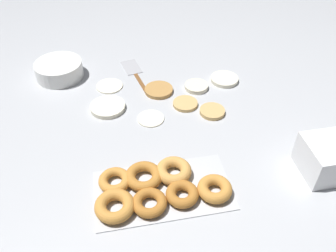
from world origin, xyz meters
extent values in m
plane|color=#B2B5BA|center=(0.00, 0.00, 0.00)|extent=(3.00, 3.00, 0.00)
cylinder|color=tan|center=(0.03, 0.06, 0.01)|extent=(0.08, 0.08, 0.01)
cylinder|color=silver|center=(-0.21, 0.22, 0.00)|extent=(0.10, 0.10, 0.01)
cylinder|color=silver|center=(0.21, 0.17, 0.01)|extent=(0.10, 0.10, 0.01)
cylinder|color=beige|center=(0.10, 0.15, 0.01)|extent=(0.08, 0.08, 0.02)
cylinder|color=silver|center=(-0.23, 0.09, 0.01)|extent=(0.12, 0.12, 0.02)
cylinder|color=#B27F42|center=(-0.04, 0.15, 0.01)|extent=(0.10, 0.10, 0.01)
cylinder|color=silver|center=(-0.09, 0.01, 0.00)|extent=(0.09, 0.09, 0.01)
cylinder|color=tan|center=(0.11, 0.00, 0.01)|extent=(0.08, 0.08, 0.01)
cube|color=silver|center=(-0.11, -0.29, 0.00)|extent=(0.36, 0.19, 0.01)
torus|color=#C68438|center=(-0.23, -0.33, 0.02)|extent=(0.10, 0.10, 0.03)
torus|color=#AD6B28|center=(-0.15, -0.33, 0.02)|extent=(0.09, 0.09, 0.03)
torus|color=#AD6B28|center=(-0.06, -0.32, 0.02)|extent=(0.09, 0.09, 0.03)
torus|color=#C68438|center=(0.02, -0.32, 0.02)|extent=(0.09, 0.09, 0.03)
torus|color=#C68438|center=(-0.23, -0.24, 0.02)|extent=(0.09, 0.09, 0.02)
torus|color=#B7752D|center=(-0.15, -0.25, 0.02)|extent=(0.10, 0.10, 0.03)
torus|color=#D19347|center=(-0.07, -0.24, 0.02)|extent=(0.10, 0.10, 0.03)
cylinder|color=white|center=(-0.39, 0.32, 0.03)|extent=(0.17, 0.17, 0.06)
cube|color=white|center=(0.34, -0.30, 0.01)|extent=(0.12, 0.13, 0.02)
cube|color=white|center=(0.34, -0.30, 0.04)|extent=(0.12, 0.13, 0.02)
cube|color=white|center=(0.34, -0.30, 0.06)|extent=(0.12, 0.13, 0.02)
cube|color=white|center=(0.34, -0.30, 0.09)|extent=(0.12, 0.13, 0.02)
cube|color=brown|center=(-0.10, 0.22, 0.00)|extent=(0.04, 0.13, 0.01)
cube|color=#A8A8AD|center=(-0.12, 0.33, 0.00)|extent=(0.08, 0.11, 0.01)
camera|label=1|loc=(-0.20, -0.87, 0.75)|focal=38.00mm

